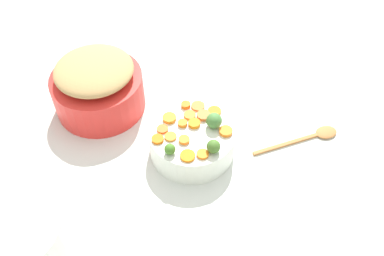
% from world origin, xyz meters
% --- Properties ---
extents(tabletop, '(2.40, 2.40, 0.02)m').
position_xyz_m(tabletop, '(0.00, 0.00, 0.01)').
color(tabletop, silver).
rests_on(tabletop, ground).
extents(serving_bowl_carrots, '(0.24, 0.24, 0.09)m').
position_xyz_m(serving_bowl_carrots, '(-0.02, -0.06, 0.06)').
color(serving_bowl_carrots, white).
rests_on(serving_bowl_carrots, tabletop).
extents(metal_pot, '(0.27, 0.27, 0.12)m').
position_xyz_m(metal_pot, '(-0.33, 0.07, 0.08)').
color(metal_pot, red).
rests_on(metal_pot, tabletop).
extents(stuffing_mound, '(0.23, 0.23, 0.06)m').
position_xyz_m(stuffing_mound, '(-0.33, 0.07, 0.17)').
color(stuffing_mound, tan).
rests_on(stuffing_mound, metal_pot).
extents(carrot_slice_0, '(0.04, 0.04, 0.01)m').
position_xyz_m(carrot_slice_0, '(0.07, -0.05, 0.11)').
color(carrot_slice_0, orange).
rests_on(carrot_slice_0, serving_bowl_carrots).
extents(carrot_slice_1, '(0.04, 0.04, 0.01)m').
position_xyz_m(carrot_slice_1, '(0.01, -0.14, 0.11)').
color(carrot_slice_1, orange).
rests_on(carrot_slice_1, serving_bowl_carrots).
extents(carrot_slice_2, '(0.03, 0.03, 0.01)m').
position_xyz_m(carrot_slice_2, '(-0.05, -0.04, 0.11)').
color(carrot_slice_2, orange).
rests_on(carrot_slice_2, serving_bowl_carrots).
extents(carrot_slice_3, '(0.04, 0.04, 0.01)m').
position_xyz_m(carrot_slice_3, '(-0.02, 0.03, 0.11)').
color(carrot_slice_3, orange).
rests_on(carrot_slice_3, serving_bowl_carrots).
extents(carrot_slice_4, '(0.04, 0.04, 0.01)m').
position_xyz_m(carrot_slice_4, '(-0.11, -0.11, 0.11)').
color(carrot_slice_4, orange).
rests_on(carrot_slice_4, serving_bowl_carrots).
extents(carrot_slice_5, '(0.06, 0.06, 0.01)m').
position_xyz_m(carrot_slice_5, '(-0.02, -0.15, 0.11)').
color(carrot_slice_5, orange).
rests_on(carrot_slice_5, serving_bowl_carrots).
extents(carrot_slice_6, '(0.04, 0.04, 0.01)m').
position_xyz_m(carrot_slice_6, '(-0.09, -0.03, 0.11)').
color(carrot_slice_6, orange).
rests_on(carrot_slice_6, serving_bowl_carrots).
extents(carrot_slice_7, '(0.05, 0.05, 0.01)m').
position_xyz_m(carrot_slice_7, '(0.03, 0.01, 0.11)').
color(carrot_slice_7, orange).
rests_on(carrot_slice_7, serving_bowl_carrots).
extents(carrot_slice_8, '(0.04, 0.04, 0.01)m').
position_xyz_m(carrot_slice_8, '(-0.04, -0.10, 0.11)').
color(carrot_slice_8, orange).
rests_on(carrot_slice_8, serving_bowl_carrots).
extents(carrot_slice_9, '(0.04, 0.04, 0.01)m').
position_xyz_m(carrot_slice_9, '(-0.04, -0.01, 0.11)').
color(carrot_slice_9, orange).
rests_on(carrot_slice_9, serving_bowl_carrots).
extents(carrot_slice_10, '(0.04, 0.04, 0.01)m').
position_xyz_m(carrot_slice_10, '(-0.05, 0.03, 0.11)').
color(carrot_slice_10, orange).
rests_on(carrot_slice_10, serving_bowl_carrots).
extents(carrot_slice_11, '(0.05, 0.05, 0.01)m').
position_xyz_m(carrot_slice_11, '(-0.08, -0.09, 0.11)').
color(carrot_slice_11, orange).
rests_on(carrot_slice_11, serving_bowl_carrots).
extents(carrot_slice_12, '(0.05, 0.05, 0.01)m').
position_xyz_m(carrot_slice_12, '(-0.00, -0.01, 0.11)').
color(carrot_slice_12, orange).
rests_on(carrot_slice_12, serving_bowl_carrots).
extents(carrot_slice_13, '(0.04, 0.04, 0.01)m').
position_xyz_m(carrot_slice_13, '(-0.02, -0.04, 0.11)').
color(carrot_slice_13, orange).
rests_on(carrot_slice_13, serving_bowl_carrots).
extents(carrot_slice_14, '(0.04, 0.04, 0.01)m').
position_xyz_m(carrot_slice_14, '(-0.10, -0.07, 0.11)').
color(carrot_slice_14, orange).
rests_on(carrot_slice_14, serving_bowl_carrots).
extents(brussels_sprout_0, '(0.04, 0.04, 0.04)m').
position_xyz_m(brussels_sprout_0, '(0.04, -0.12, 0.12)').
color(brussels_sprout_0, '#47732A').
rests_on(brussels_sprout_0, serving_bowl_carrots).
extents(brussels_sprout_1, '(0.04, 0.04, 0.04)m').
position_xyz_m(brussels_sprout_1, '(0.03, -0.04, 0.13)').
color(brussels_sprout_1, '#49853E').
rests_on(brussels_sprout_1, serving_bowl_carrots).
extents(brussels_sprout_2, '(0.03, 0.03, 0.03)m').
position_xyz_m(brussels_sprout_2, '(-0.07, -0.14, 0.12)').
color(brussels_sprout_2, '#457B25').
rests_on(brussels_sprout_2, serving_bowl_carrots).
extents(wooden_spoon, '(0.25, 0.15, 0.01)m').
position_xyz_m(wooden_spoon, '(0.32, 0.04, 0.03)').
color(wooden_spoon, '#BC7B41').
rests_on(wooden_spoon, tabletop).
extents(casserole_dish, '(0.22, 0.22, 0.11)m').
position_xyz_m(casserole_dish, '(-0.38, -0.41, 0.07)').
color(casserole_dish, white).
rests_on(casserole_dish, tabletop).
extents(dish_towel, '(0.15, 0.17, 0.01)m').
position_xyz_m(dish_towel, '(0.02, -0.34, 0.02)').
color(dish_towel, '#C1BA94').
rests_on(dish_towel, tabletop).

